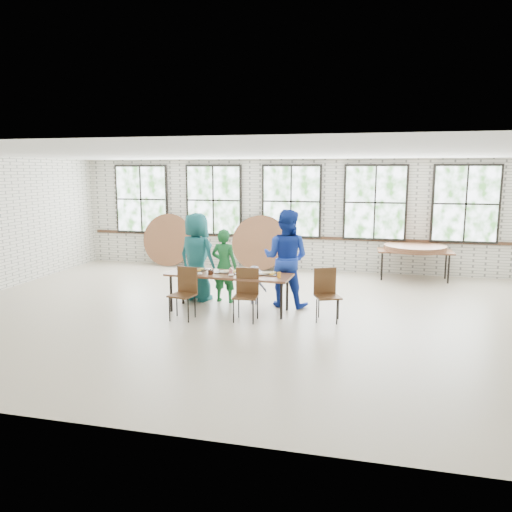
{
  "coord_description": "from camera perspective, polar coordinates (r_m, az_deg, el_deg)",
  "views": [
    {
      "loc": [
        2.26,
        -8.9,
        2.69
      ],
      "look_at": [
        0.0,
        0.4,
        1.05
      ],
      "focal_mm": 35.0,
      "sensor_mm": 36.0,
      "label": 1
    }
  ],
  "objects": [
    {
      "name": "chair_near_right",
      "position": [
        9.07,
        -1.08,
        -3.87
      ],
      "size": [
        0.45,
        0.44,
        0.95
      ],
      "rotation": [
        0.0,
        0.0,
        0.08
      ],
      "color": "#4F311A",
      "rests_on": "ground"
    },
    {
      "name": "tabletop_clutter",
      "position": [
        9.53,
        -2.48,
        -1.94
      ],
      "size": [
        2.01,
        0.58,
        0.11
      ],
      "color": "black",
      "rests_on": "dining_table"
    },
    {
      "name": "toddler",
      "position": [
        10.18,
        -0.19,
        -3.31
      ],
      "size": [
        0.53,
        0.33,
        0.78
      ],
      "primitive_type": "imported",
      "rotation": [
        0.0,
        0.0,
        3.06
      ],
      "color": "#171D48",
      "rests_on": "ground"
    },
    {
      "name": "chair_near_left",
      "position": [
        9.25,
        -8.13,
        -3.7
      ],
      "size": [
        0.49,
        0.48,
        0.95
      ],
      "rotation": [
        0.0,
        0.0,
        -0.2
      ],
      "color": "#4F311A",
      "rests_on": "ground"
    },
    {
      "name": "adult_teal",
      "position": [
        10.44,
        -6.78,
        -0.11
      ],
      "size": [
        1.05,
        0.86,
        1.84
      ],
      "primitive_type": "imported",
      "rotation": [
        0.0,
        0.0,
        2.79
      ],
      "color": "#1B6762",
      "rests_on": "ground"
    },
    {
      "name": "adult_blue",
      "position": [
        9.94,
        3.44,
        -0.25
      ],
      "size": [
        1.04,
        0.86,
        1.94
      ],
      "primitive_type": "imported",
      "rotation": [
        0.0,
        0.0,
        3.0
      ],
      "color": "#1734A3",
      "rests_on": "ground"
    },
    {
      "name": "room",
      "position": [
        13.55,
        4.05,
        6.05
      ],
      "size": [
        12.0,
        12.0,
        12.0
      ],
      "color": "#B5AB90",
      "rests_on": "ground"
    },
    {
      "name": "chair_spare",
      "position": [
        9.15,
        8.05,
        -3.84
      ],
      "size": [
        0.55,
        0.54,
        0.95
      ],
      "rotation": [
        0.0,
        0.0,
        0.42
      ],
      "color": "#4F311A",
      "rests_on": "ground"
    },
    {
      "name": "round_tops_stacked",
      "position": [
        12.97,
        17.71,
        0.9
      ],
      "size": [
        1.5,
        1.5,
        0.13
      ],
      "color": "brown",
      "rests_on": "storage_table"
    },
    {
      "name": "storage_table",
      "position": [
        12.99,
        17.69,
        0.39
      ],
      "size": [
        1.83,
        0.82,
        0.74
      ],
      "rotation": [
        0.0,
        0.0,
        0.04
      ],
      "color": "brown",
      "rests_on": "ground"
    },
    {
      "name": "dining_table",
      "position": [
        9.59,
        -3.08,
        -2.32
      ],
      "size": [
        2.44,
        0.92,
        0.74
      ],
      "rotation": [
        0.0,
        0.0,
        -0.05
      ],
      "color": "brown",
      "rests_on": "ground"
    },
    {
      "name": "round_tops_leaning",
      "position": [
        13.83,
        -3.16,
        1.58
      ],
      "size": [
        4.21,
        0.37,
        1.49
      ],
      "color": "brown",
      "rests_on": "ground"
    },
    {
      "name": "adult_green",
      "position": [
        10.28,
        -3.65,
        -1.11
      ],
      "size": [
        0.6,
        0.43,
        1.52
      ],
      "primitive_type": "imported",
      "rotation": [
        0.0,
        0.0,
        3.02
      ],
      "color": "#1B662E",
      "rests_on": "ground"
    }
  ]
}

